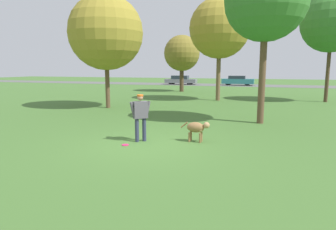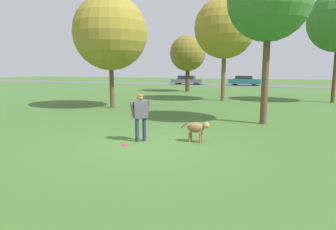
# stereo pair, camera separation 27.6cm
# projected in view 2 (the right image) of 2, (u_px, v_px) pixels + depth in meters

# --- Properties ---
(ground_plane) EXTENTS (120.00, 120.00, 0.00)m
(ground_plane) POSITION_uv_depth(u_px,v_px,m) (145.00, 144.00, 9.67)
(ground_plane) COLOR #426B2D
(far_road_strip) EXTENTS (120.00, 6.00, 0.01)m
(far_road_strip) POSITION_uv_depth(u_px,v_px,m) (247.00, 85.00, 41.47)
(far_road_strip) COLOR #5B5B59
(far_road_strip) RESTS_ON ground_plane
(person) EXTENTS (0.59, 0.55, 1.58)m
(person) POSITION_uv_depth(u_px,v_px,m) (140.00, 114.00, 9.94)
(person) COLOR #2D334C
(person) RESTS_ON ground_plane
(dog) EXTENTS (1.00, 0.36, 0.69)m
(dog) POSITION_uv_depth(u_px,v_px,m) (197.00, 128.00, 9.90)
(dog) COLOR olive
(dog) RESTS_ON ground_plane
(frisbee) EXTENTS (0.23, 0.23, 0.02)m
(frisbee) POSITION_uv_depth(u_px,v_px,m) (125.00, 145.00, 9.59)
(frisbee) COLOR #E52366
(frisbee) RESTS_ON ground_plane
(tree_far_left) EXTENTS (3.63, 3.63, 5.72)m
(tree_far_left) POSITION_uv_depth(u_px,v_px,m) (188.00, 53.00, 30.37)
(tree_far_left) COLOR #4C3826
(tree_far_left) RESTS_ON ground_plane
(tree_near_left) EXTENTS (4.45, 4.45, 6.73)m
(tree_near_left) POSITION_uv_depth(u_px,v_px,m) (110.00, 33.00, 17.86)
(tree_near_left) COLOR brown
(tree_near_left) RESTS_ON ground_plane
(tree_near_right) EXTENTS (3.50, 3.50, 7.02)m
(tree_near_right) POSITION_uv_depth(u_px,v_px,m) (269.00, 0.00, 12.42)
(tree_near_right) COLOR brown
(tree_near_right) RESTS_ON ground_plane
(tree_mid_center) EXTENTS (4.41, 4.41, 7.50)m
(tree_mid_center) POSITION_uv_depth(u_px,v_px,m) (225.00, 28.00, 21.67)
(tree_mid_center) COLOR brown
(tree_mid_center) RESTS_ON ground_plane
(parked_car_grey) EXTENTS (4.65, 1.89, 1.30)m
(parked_car_grey) POSITION_uv_depth(u_px,v_px,m) (187.00, 80.00, 43.90)
(parked_car_grey) COLOR slate
(parked_car_grey) RESTS_ON ground_plane
(parked_car_teal) EXTENTS (4.34, 1.80, 1.33)m
(parked_car_teal) POSITION_uv_depth(u_px,v_px,m) (245.00, 81.00, 41.40)
(parked_car_teal) COLOR teal
(parked_car_teal) RESTS_ON ground_plane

